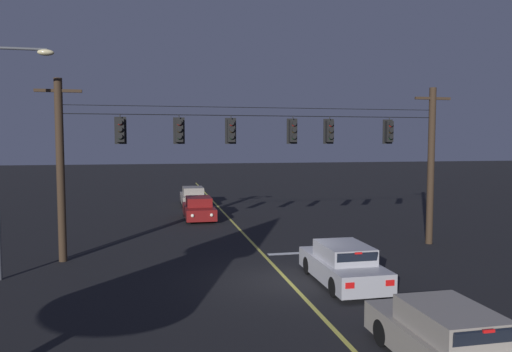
% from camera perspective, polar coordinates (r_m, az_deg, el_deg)
% --- Properties ---
extents(ground_plane, '(180.00, 180.00, 0.00)m').
position_cam_1_polar(ground_plane, '(17.16, 3.79, -12.35)').
color(ground_plane, black).
extents(lane_centre_stripe, '(0.14, 60.00, 0.01)m').
position_cam_1_polar(lane_centre_stripe, '(27.09, -2.17, -6.21)').
color(lane_centre_stripe, '#D1C64C').
rests_on(lane_centre_stripe, ground).
extents(stop_bar_paint, '(3.40, 0.36, 0.01)m').
position_cam_1_polar(stop_bar_paint, '(21.24, 5.99, -9.13)').
color(stop_bar_paint, silver).
rests_on(stop_bar_paint, ground).
extents(signal_span_assembly, '(18.30, 0.32, 7.39)m').
position_cam_1_polar(signal_span_assembly, '(20.78, 0.56, 1.32)').
color(signal_span_assembly, '#38281C').
rests_on(signal_span_assembly, ground).
extents(traffic_light_leftmost, '(0.48, 0.41, 1.22)m').
position_cam_1_polar(traffic_light_leftmost, '(20.32, -15.97, 5.30)').
color(traffic_light_leftmost, black).
extents(traffic_light_left_inner, '(0.48, 0.41, 1.22)m').
position_cam_1_polar(traffic_light_left_inner, '(20.28, -9.20, 5.41)').
color(traffic_light_left_inner, black).
extents(traffic_light_centre, '(0.48, 0.41, 1.22)m').
position_cam_1_polar(traffic_light_centre, '(20.50, -3.00, 5.44)').
color(traffic_light_centre, black).
extents(traffic_light_right_inner, '(0.48, 0.41, 1.22)m').
position_cam_1_polar(traffic_light_right_inner, '(21.10, 4.46, 5.40)').
color(traffic_light_right_inner, black).
extents(traffic_light_rightmost, '(0.48, 0.41, 1.22)m').
position_cam_1_polar(traffic_light_rightmost, '(21.64, 8.83, 5.33)').
color(traffic_light_rightmost, black).
extents(traffic_light_far_right, '(0.48, 0.41, 1.22)m').
position_cam_1_polar(traffic_light_far_right, '(22.82, 15.69, 5.16)').
color(traffic_light_far_right, black).
extents(car_waiting_near_lane, '(1.80, 4.33, 1.39)m').
position_cam_1_polar(car_waiting_near_lane, '(16.85, 10.38, -10.44)').
color(car_waiting_near_lane, '#A5A5AD').
rests_on(car_waiting_near_lane, ground).
extents(car_oncoming_lead, '(1.80, 4.42, 1.39)m').
position_cam_1_polar(car_oncoming_lead, '(30.18, -6.87, -3.93)').
color(car_oncoming_lead, maroon).
rests_on(car_oncoming_lead, ground).
extents(car_oncoming_trailing, '(1.80, 4.42, 1.39)m').
position_cam_1_polar(car_oncoming_trailing, '(36.77, -7.54, -2.49)').
color(car_oncoming_trailing, gray).
rests_on(car_oncoming_trailing, ground).
extents(car_waiting_second_near, '(1.80, 4.33, 1.39)m').
position_cam_1_polar(car_waiting_second_near, '(11.46, 21.97, -17.78)').
color(car_waiting_second_near, gray).
rests_on(car_waiting_second_near, ground).
extents(street_lamp_corner, '(2.11, 0.30, 8.19)m').
position_cam_1_polar(street_lamp_corner, '(18.70, -27.96, 3.78)').
color(street_lamp_corner, '#4C4F54').
rests_on(street_lamp_corner, ground).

